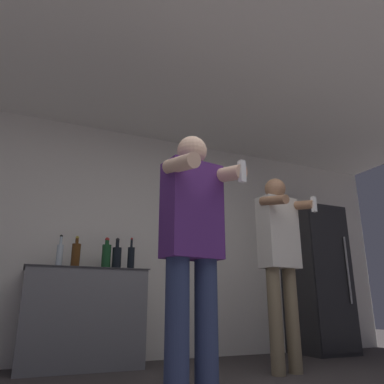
{
  "coord_description": "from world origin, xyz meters",
  "views": [
    {
      "loc": [
        -1.15,
        -1.35,
        0.55
      ],
      "look_at": [
        -0.21,
        0.78,
        1.27
      ],
      "focal_mm": 35.0,
      "sensor_mm": 36.0,
      "label": 1
    }
  ],
  "objects_px": {
    "bottle_clear_vodka": "(106,256)",
    "person_woman_foreground": "(193,243)",
    "refrigerator": "(316,278)",
    "bottle_short_whiskey": "(117,257)",
    "bottle_brown_liquor": "(131,258)",
    "bottle_dark_rum": "(76,255)",
    "bottle_green_wine": "(60,255)",
    "person_man_side": "(280,251)"
  },
  "relations": [
    {
      "from": "bottle_clear_vodka",
      "to": "person_woman_foreground",
      "type": "height_order",
      "value": "person_woman_foreground"
    },
    {
      "from": "refrigerator",
      "to": "bottle_short_whiskey",
      "type": "xyz_separation_m",
      "value": [
        -2.54,
        0.03,
        0.14
      ]
    },
    {
      "from": "bottle_clear_vodka",
      "to": "bottle_brown_liquor",
      "type": "bearing_deg",
      "value": 0.0
    },
    {
      "from": "refrigerator",
      "to": "person_woman_foreground",
      "type": "relative_size",
      "value": 1.07
    },
    {
      "from": "bottle_clear_vodka",
      "to": "bottle_short_whiskey",
      "type": "bearing_deg",
      "value": 0.0
    },
    {
      "from": "bottle_brown_liquor",
      "to": "bottle_clear_vodka",
      "type": "distance_m",
      "value": 0.25
    },
    {
      "from": "bottle_dark_rum",
      "to": "bottle_green_wine",
      "type": "distance_m",
      "value": 0.15
    },
    {
      "from": "person_woman_foreground",
      "to": "bottle_dark_rum",
      "type": "bearing_deg",
      "value": 106.72
    },
    {
      "from": "bottle_short_whiskey",
      "to": "person_woman_foreground",
      "type": "height_order",
      "value": "person_woman_foreground"
    },
    {
      "from": "refrigerator",
      "to": "person_woman_foreground",
      "type": "xyz_separation_m",
      "value": [
        -2.44,
        -1.65,
        0.04
      ]
    },
    {
      "from": "bottle_clear_vodka",
      "to": "person_woman_foreground",
      "type": "bearing_deg",
      "value": -82.94
    },
    {
      "from": "bottle_green_wine",
      "to": "bottle_clear_vodka",
      "type": "bearing_deg",
      "value": -0.0
    },
    {
      "from": "refrigerator",
      "to": "person_man_side",
      "type": "relative_size",
      "value": 1.02
    },
    {
      "from": "bottle_brown_liquor",
      "to": "bottle_short_whiskey",
      "type": "distance_m",
      "value": 0.15
    },
    {
      "from": "refrigerator",
      "to": "bottle_short_whiskey",
      "type": "bearing_deg",
      "value": 179.38
    },
    {
      "from": "refrigerator",
      "to": "bottle_green_wine",
      "type": "bearing_deg",
      "value": 179.49
    },
    {
      "from": "bottle_green_wine",
      "to": "bottle_dark_rum",
      "type": "bearing_deg",
      "value": -0.0
    },
    {
      "from": "refrigerator",
      "to": "bottle_clear_vodka",
      "type": "xyz_separation_m",
      "value": [
        -2.65,
        0.03,
        0.15
      ]
    },
    {
      "from": "bottle_brown_liquor",
      "to": "person_woman_foreground",
      "type": "relative_size",
      "value": 0.2
    },
    {
      "from": "bottle_dark_rum",
      "to": "person_woman_foreground",
      "type": "height_order",
      "value": "person_woman_foreground"
    },
    {
      "from": "bottle_brown_liquor",
      "to": "person_man_side",
      "type": "relative_size",
      "value": 0.2
    },
    {
      "from": "refrigerator",
      "to": "bottle_dark_rum",
      "type": "bearing_deg",
      "value": 179.47
    },
    {
      "from": "refrigerator",
      "to": "bottle_short_whiskey",
      "type": "relative_size",
      "value": 5.43
    },
    {
      "from": "bottle_short_whiskey",
      "to": "bottle_brown_liquor",
      "type": "bearing_deg",
      "value": -0.0
    },
    {
      "from": "bottle_clear_vodka",
      "to": "person_woman_foreground",
      "type": "xyz_separation_m",
      "value": [
        0.21,
        -1.67,
        -0.11
      ]
    },
    {
      "from": "bottle_short_whiskey",
      "to": "bottle_clear_vodka",
      "type": "bearing_deg",
      "value": -180.0
    },
    {
      "from": "bottle_short_whiskey",
      "to": "bottle_clear_vodka",
      "type": "xyz_separation_m",
      "value": [
        -0.11,
        -0.0,
        0.01
      ]
    },
    {
      "from": "person_man_side",
      "to": "bottle_dark_rum",
      "type": "bearing_deg",
      "value": 149.76
    },
    {
      "from": "refrigerator",
      "to": "person_man_side",
      "type": "bearing_deg",
      "value": -142.71
    },
    {
      "from": "person_man_side",
      "to": "bottle_short_whiskey",
      "type": "bearing_deg",
      "value": 142.58
    },
    {
      "from": "bottle_clear_vodka",
      "to": "person_man_side",
      "type": "xyz_separation_m",
      "value": [
        1.39,
        -0.98,
        -0.0
      ]
    },
    {
      "from": "person_woman_foreground",
      "to": "person_man_side",
      "type": "xyz_separation_m",
      "value": [
        1.18,
        0.69,
        0.11
      ]
    },
    {
      "from": "refrigerator",
      "to": "bottle_brown_liquor",
      "type": "bearing_deg",
      "value": 179.34
    },
    {
      "from": "bottle_brown_liquor",
      "to": "bottle_green_wine",
      "type": "height_order",
      "value": "bottle_brown_liquor"
    },
    {
      "from": "refrigerator",
      "to": "bottle_brown_liquor",
      "type": "xyz_separation_m",
      "value": [
        -2.39,
        0.03,
        0.14
      ]
    },
    {
      "from": "bottle_dark_rum",
      "to": "bottle_clear_vodka",
      "type": "xyz_separation_m",
      "value": [
        0.3,
        0.0,
        0.01
      ]
    },
    {
      "from": "refrigerator",
      "to": "bottle_green_wine",
      "type": "xyz_separation_m",
      "value": [
        -3.09,
        0.03,
        0.14
      ]
    },
    {
      "from": "refrigerator",
      "to": "bottle_green_wine",
      "type": "relative_size",
      "value": 5.54
    },
    {
      "from": "bottle_brown_liquor",
      "to": "bottle_clear_vodka",
      "type": "xyz_separation_m",
      "value": [
        -0.25,
        0.0,
        0.01
      ]
    },
    {
      "from": "bottle_green_wine",
      "to": "person_man_side",
      "type": "height_order",
      "value": "person_man_side"
    },
    {
      "from": "bottle_short_whiskey",
      "to": "bottle_clear_vodka",
      "type": "distance_m",
      "value": 0.11
    },
    {
      "from": "bottle_green_wine",
      "to": "person_woman_foreground",
      "type": "distance_m",
      "value": 1.8
    }
  ]
}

